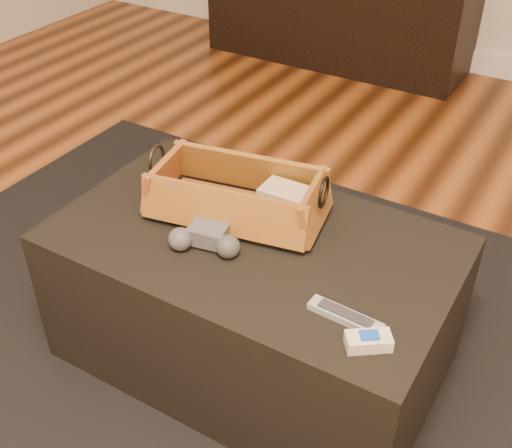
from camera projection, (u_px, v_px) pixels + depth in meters
The scene contains 11 objects.
floor at pixel (148, 415), 1.69m from camera, with size 5.00×5.50×0.01m, color brown.
baseboard at pixel (458, 58), 3.55m from camera, with size 5.00×0.04×0.12m, color white.
media_cabinet at pixel (339, 10), 3.53m from camera, with size 1.44×0.45×0.57m, color black.
area_rug at pixel (244, 366), 1.81m from camera, with size 2.60×2.00×0.01m, color black.
ottoman at pixel (253, 299), 1.72m from camera, with size 1.00×0.60×0.42m, color black.
tv_remote at pixel (227, 207), 1.66m from camera, with size 0.24×0.05×0.03m, color black.
cloth_bundle at pixel (286, 200), 1.64m from camera, with size 0.13×0.09×0.07m, color tan.
wicker_basket at pixel (237, 197), 1.65m from camera, with size 0.49×0.32×0.16m.
game_controller at pixel (206, 239), 1.54m from camera, with size 0.19×0.13×0.06m.
silver_remote at pixel (345, 316), 1.36m from camera, with size 0.17×0.05×0.02m.
cream_gadget at pixel (369, 341), 1.29m from camera, with size 0.10×0.09×0.03m.
Camera 1 is at (0.80, -0.77, 1.39)m, focal length 45.00 mm.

